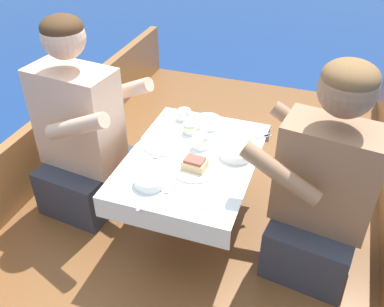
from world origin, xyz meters
TOP-DOWN VIEW (x-y plane):
  - ground_plane at (0.00, 0.00)m, footprint 60.00×60.00m
  - boat_deck at (0.00, 0.00)m, footprint 1.94×3.42m
  - gunwale_port at (-0.94, 0.00)m, footprint 0.06×3.42m
  - cockpit_table at (0.00, -0.03)m, footprint 0.57×0.79m
  - person_port at (-0.59, -0.02)m, footprint 0.56×0.49m
  - person_starboard at (0.59, -0.04)m, footprint 0.56×0.50m
  - plate_sandwich at (0.04, -0.11)m, footprint 0.21×0.21m
  - plate_bread at (-0.16, 0.02)m, footprint 0.20×0.20m
  - sandwich at (0.04, -0.11)m, footprint 0.11×0.08m
  - bowl_port_near at (0.19, 0.04)m, footprint 0.15×0.15m
  - bowl_starboard_near at (-0.01, 0.26)m, footprint 0.13×0.13m
  - bowl_center_far at (-0.10, -0.27)m, footprint 0.13×0.13m
  - coffee_cup_port at (0.01, 0.06)m, footprint 0.10×0.07m
  - coffee_cup_starboard at (-0.15, 0.28)m, footprint 0.10×0.07m
  - tin_can at (-0.08, 0.16)m, footprint 0.07×0.07m
  - utensil_fork_port at (0.25, 0.22)m, footprint 0.14×0.13m
  - utensil_spoon_center at (-0.04, -0.34)m, footprint 0.09×0.16m
  - utensil_spoon_starboard at (-0.12, -0.10)m, footprint 0.16×0.08m
  - utensil_knife_port at (0.13, -0.26)m, footprint 0.06×0.17m

SIDE VIEW (x-z plane):
  - ground_plane at x=0.00m, z-range 0.00..0.00m
  - boat_deck at x=0.00m, z-range 0.00..0.26m
  - gunwale_port at x=-0.94m, z-range 0.26..0.64m
  - cockpit_table at x=0.00m, z-range 0.43..0.86m
  - person_starboard at x=0.59m, z-range 0.17..1.16m
  - person_port at x=-0.59m, z-range 0.16..1.18m
  - utensil_knife_port at x=0.13m, z-range 0.70..0.70m
  - utensil_fork_port at x=0.25m, z-range 0.70..0.70m
  - utensil_spoon_center at x=-0.04m, z-range 0.69..0.70m
  - utensil_spoon_starboard at x=-0.12m, z-range 0.69..0.70m
  - plate_sandwich at x=0.04m, z-range 0.70..0.71m
  - plate_bread at x=-0.16m, z-range 0.70..0.71m
  - bowl_starboard_near at x=-0.01m, z-range 0.70..0.74m
  - bowl_center_far at x=-0.10m, z-range 0.70..0.74m
  - bowl_port_near at x=0.19m, z-range 0.70..0.74m
  - tin_can at x=-0.08m, z-range 0.70..0.75m
  - coffee_cup_starboard at x=-0.15m, z-range 0.70..0.75m
  - sandwich at x=0.04m, z-range 0.70..0.75m
  - coffee_cup_port at x=0.01m, z-range 0.70..0.77m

